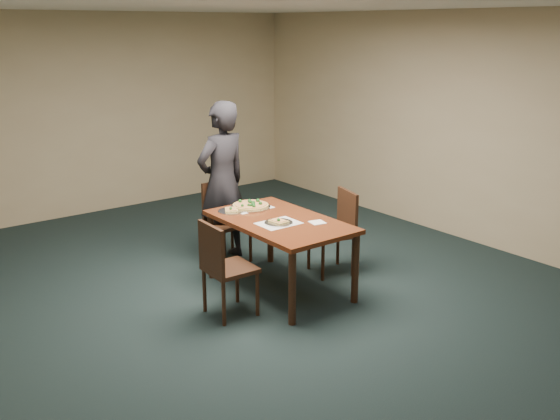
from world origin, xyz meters
TOP-DOWN VIEW (x-y plane):
  - ground at (0.00, 0.00)m, footprint 8.00×8.00m
  - room_shell at (0.00, 0.00)m, footprint 8.00×8.00m
  - dining_table at (0.17, 0.14)m, footprint 0.90×1.50m
  - chair_far at (0.19, 1.23)m, footprint 0.43×0.43m
  - chair_left at (-0.61, -0.02)m, footprint 0.44×0.44m
  - chair_right at (0.97, 0.15)m, footprint 0.52×0.52m
  - diner at (0.19, 1.25)m, footprint 0.72×0.53m
  - placemat_main at (0.18, 0.67)m, footprint 0.42×0.32m
  - placemat_near at (0.09, 0.06)m, footprint 0.40×0.30m
  - pizza_pan at (0.19, 0.67)m, footprint 0.42×0.42m
  - slice_plate_near at (0.09, 0.06)m, footprint 0.28×0.28m
  - slice_plate_far at (-0.06, 0.67)m, footprint 0.28×0.28m
  - napkin at (0.40, -0.16)m, footprint 0.17×0.17m

SIDE VIEW (x-z plane):
  - ground at x=0.00m, z-range 0.00..0.00m
  - chair_far at x=0.19m, z-range 0.06..0.97m
  - chair_left at x=-0.61m, z-range 0.06..0.97m
  - chair_right at x=0.97m, z-range 0.06..0.97m
  - dining_table at x=0.17m, z-range 0.28..1.03m
  - placemat_main at x=0.18m, z-range 0.75..0.75m
  - placemat_near at x=0.09m, z-range 0.75..0.75m
  - napkin at x=0.40m, z-range 0.75..0.76m
  - slice_plate_far at x=-0.06m, z-range 0.73..0.79m
  - slice_plate_near at x=0.09m, z-range 0.73..0.79m
  - pizza_pan at x=0.19m, z-range 0.74..0.81m
  - diner at x=0.19m, z-range 0.00..1.83m
  - room_shell at x=0.00m, z-range -2.26..5.74m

